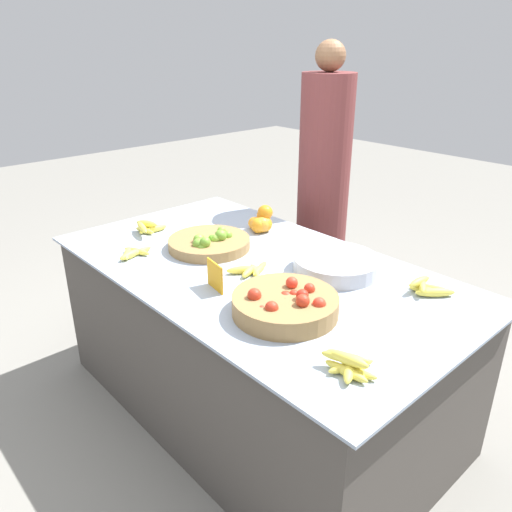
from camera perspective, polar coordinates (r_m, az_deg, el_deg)
The scene contains 13 objects.
ground_plane at distance 2.54m, azimuth -0.00°, elevation -16.51°, with size 12.00×12.00×0.00m, color gray.
market_table at distance 2.32m, azimuth -0.00°, elevation -9.51°, with size 1.85×1.03×0.74m.
lime_bowl at distance 2.33m, azimuth -5.37°, elevation 1.53°, with size 0.38×0.38×0.09m.
tomato_basket at distance 1.77m, azimuth 3.40°, elevation -5.53°, with size 0.38×0.38×0.11m.
orange_pile at distance 2.53m, azimuth 0.62°, elevation 3.91°, with size 0.13×0.13×0.13m.
metal_bowl at distance 2.11m, azimuth 9.17°, elevation -0.94°, with size 0.36×0.36×0.07m.
price_sign at distance 1.94m, azimuth -4.71°, elevation -2.29°, with size 0.12×0.03×0.11m.
banana_bunch_front_left at distance 2.02m, azimuth 19.00°, elevation -3.47°, with size 0.17×0.14×0.06m.
banana_bunch_front_right at distance 2.57m, azimuth -12.30°, elevation 3.21°, with size 0.16×0.17×0.06m.
banana_bunch_middle_left at distance 2.08m, azimuth -0.57°, elevation -1.61°, with size 0.16×0.20×0.03m.
banana_bunch_front_center at distance 1.51m, azimuth 10.65°, elevation -12.17°, with size 0.18×0.16×0.06m.
banana_bunch_middle_right at distance 2.31m, azimuth -13.85°, elevation 0.37°, with size 0.14×0.18×0.03m.
vendor_person at distance 2.95m, azimuth 7.60°, elevation 6.16°, with size 0.29×0.29×1.64m.
Camera 1 is at (1.44, -1.31, 1.64)m, focal length 35.00 mm.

